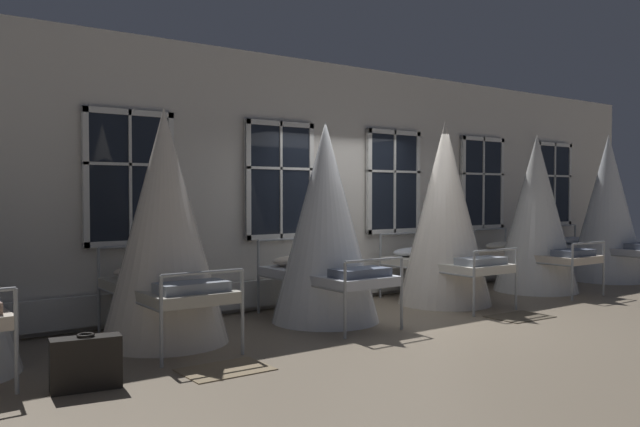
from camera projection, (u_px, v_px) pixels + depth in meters
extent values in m
plane|color=gray|center=(401.00, 314.00, 8.80)|extent=(28.59, 28.59, 0.00)
cube|color=silver|center=(336.00, 183.00, 9.90)|extent=(15.30, 0.10, 3.58)
cube|color=black|center=(130.00, 178.00, 7.89)|extent=(1.12, 0.02, 1.66)
cube|color=silver|center=(130.00, 243.00, 7.91)|extent=(1.12, 0.06, 0.07)
cube|color=silver|center=(129.00, 112.00, 7.86)|extent=(1.12, 0.06, 0.07)
cube|color=silver|center=(86.00, 177.00, 7.58)|extent=(0.07, 0.06, 1.66)
cube|color=silver|center=(171.00, 179.00, 8.20)|extent=(0.07, 0.06, 1.66)
cube|color=silver|center=(130.00, 178.00, 7.89)|extent=(0.04, 0.06, 1.66)
cube|color=silver|center=(130.00, 164.00, 7.88)|extent=(1.12, 0.06, 0.04)
cube|color=black|center=(280.00, 180.00, 9.17)|extent=(1.12, 0.02, 1.66)
cube|color=silver|center=(280.00, 236.00, 9.20)|extent=(1.12, 0.06, 0.07)
cube|color=silver|center=(280.00, 124.00, 9.15)|extent=(1.12, 0.06, 0.07)
cube|color=silver|center=(248.00, 180.00, 8.86)|extent=(0.07, 0.06, 1.66)
cube|color=silver|center=(311.00, 181.00, 9.48)|extent=(0.07, 0.06, 1.66)
cube|color=silver|center=(280.00, 180.00, 9.17)|extent=(0.04, 0.06, 1.66)
cube|color=silver|center=(280.00, 168.00, 9.17)|extent=(1.12, 0.06, 0.04)
cube|color=black|center=(394.00, 182.00, 10.46)|extent=(1.12, 0.02, 1.66)
cube|color=silver|center=(394.00, 231.00, 10.48)|extent=(1.12, 0.06, 0.07)
cube|color=silver|center=(394.00, 132.00, 10.43)|extent=(1.12, 0.06, 0.07)
cube|color=silver|center=(369.00, 181.00, 10.14)|extent=(0.07, 0.06, 1.66)
cube|color=silver|center=(417.00, 182.00, 10.77)|extent=(0.07, 0.06, 1.66)
cube|color=silver|center=(394.00, 182.00, 10.46)|extent=(0.04, 0.06, 1.66)
cube|color=silver|center=(394.00, 172.00, 10.45)|extent=(1.12, 0.06, 0.04)
cube|color=black|center=(483.00, 183.00, 11.74)|extent=(1.12, 0.02, 1.66)
cube|color=silver|center=(482.00, 227.00, 11.76)|extent=(1.12, 0.06, 0.07)
cube|color=silver|center=(483.00, 139.00, 11.72)|extent=(1.12, 0.06, 0.07)
cube|color=silver|center=(463.00, 183.00, 11.43)|extent=(0.07, 0.06, 1.66)
cube|color=silver|center=(501.00, 183.00, 12.05)|extent=(0.07, 0.06, 1.66)
cube|color=silver|center=(483.00, 183.00, 11.74)|extent=(0.04, 0.06, 1.66)
cube|color=silver|center=(483.00, 174.00, 11.73)|extent=(1.12, 0.06, 0.04)
cube|color=black|center=(554.00, 184.00, 13.02)|extent=(1.12, 0.02, 1.66)
cube|color=silver|center=(554.00, 224.00, 13.05)|extent=(1.12, 0.06, 0.07)
cube|color=silver|center=(554.00, 145.00, 13.00)|extent=(1.12, 0.06, 0.07)
cube|color=silver|center=(538.00, 184.00, 12.71)|extent=(0.07, 0.06, 1.66)
cube|color=silver|center=(569.00, 184.00, 13.33)|extent=(0.07, 0.06, 1.66)
cube|color=silver|center=(554.00, 184.00, 13.02)|extent=(0.04, 0.06, 1.66)
cube|color=silver|center=(554.00, 176.00, 13.02)|extent=(1.12, 0.06, 0.04)
cube|color=silver|center=(342.00, 284.00, 9.85)|extent=(11.46, 0.10, 0.36)
cylinder|color=#9EA3A8|center=(16.00, 341.00, 5.25)|extent=(0.04, 0.04, 0.86)
cylinder|color=#9EA3A8|center=(99.00, 290.00, 7.61)|extent=(0.04, 0.04, 0.99)
cylinder|color=#9EA3A8|center=(168.00, 284.00, 8.11)|extent=(0.04, 0.04, 0.99)
cylinder|color=#9EA3A8|center=(161.00, 322.00, 6.05)|extent=(0.04, 0.04, 0.86)
cylinder|color=#9EA3A8|center=(242.00, 312.00, 6.55)|extent=(0.04, 0.04, 0.86)
cylinder|color=#9EA3A8|center=(126.00, 298.00, 6.83)|extent=(0.06, 1.91, 0.03)
cylinder|color=#9EA3A8|center=(201.00, 291.00, 7.33)|extent=(0.06, 1.91, 0.03)
cylinder|color=#9EA3A8|center=(134.00, 246.00, 7.84)|extent=(0.86, 0.04, 0.03)
cylinder|color=#9EA3A8|center=(203.00, 273.00, 6.29)|extent=(0.86, 0.04, 0.03)
cube|color=#B7B2A3|center=(165.00, 289.00, 7.08)|extent=(0.90, 1.94, 0.12)
ellipsoid|color=beige|center=(142.00, 271.00, 7.66)|extent=(0.66, 0.41, 0.14)
cube|color=#8C939E|center=(192.00, 287.00, 6.51)|extent=(0.71, 0.37, 0.10)
cone|color=silver|center=(165.00, 225.00, 7.06)|extent=(1.38, 1.38, 2.56)
cylinder|color=#9EA3A8|center=(258.00, 277.00, 8.81)|extent=(0.04, 0.04, 0.99)
cylinder|color=#9EA3A8|center=(310.00, 272.00, 9.31)|extent=(0.04, 0.04, 0.99)
cylinder|color=#9EA3A8|center=(345.00, 301.00, 7.26)|extent=(0.04, 0.04, 0.86)
cylinder|color=#9EA3A8|center=(402.00, 294.00, 7.76)|extent=(0.04, 0.04, 0.86)
cylinder|color=#9EA3A8|center=(297.00, 283.00, 8.03)|extent=(0.05, 1.91, 0.03)
cylinder|color=#9EA3A8|center=(352.00, 277.00, 8.53)|extent=(0.05, 1.91, 0.03)
cylinder|color=#9EA3A8|center=(285.00, 239.00, 9.05)|extent=(0.86, 0.04, 0.03)
cylinder|color=#9EA3A8|center=(374.00, 260.00, 7.50)|extent=(0.86, 0.04, 0.03)
cube|color=silver|center=(325.00, 275.00, 8.28)|extent=(0.90, 1.94, 0.12)
ellipsoid|color=beige|center=(294.00, 261.00, 8.86)|extent=(0.66, 0.41, 0.14)
cube|color=slate|center=(360.00, 272.00, 7.71)|extent=(0.71, 0.37, 0.10)
cone|color=white|center=(325.00, 221.00, 8.26)|extent=(1.38, 1.38, 2.54)
cylinder|color=#9EA3A8|center=(380.00, 266.00, 10.15)|extent=(0.04, 0.04, 0.99)
cylinder|color=#9EA3A8|center=(421.00, 263.00, 10.64)|extent=(0.04, 0.04, 0.99)
cylinder|color=#9EA3A8|center=(474.00, 284.00, 8.58)|extent=(0.04, 0.04, 0.86)
cylinder|color=#9EA3A8|center=(516.00, 279.00, 9.07)|extent=(0.04, 0.04, 0.86)
cylinder|color=#9EA3A8|center=(423.00, 270.00, 9.36)|extent=(0.08, 1.91, 0.03)
cylinder|color=#9EA3A8|center=(465.00, 266.00, 9.85)|extent=(0.08, 1.91, 0.03)
cylinder|color=#9EA3A8|center=(401.00, 233.00, 10.38)|extent=(0.86, 0.05, 0.03)
cylinder|color=#9EA3A8|center=(496.00, 250.00, 8.81)|extent=(0.86, 0.05, 0.03)
cube|color=silver|center=(444.00, 264.00, 9.61)|extent=(0.93, 1.96, 0.12)
ellipsoid|color=silver|center=(411.00, 252.00, 10.19)|extent=(0.67, 0.42, 0.14)
cube|color=#8C939E|center=(481.00, 261.00, 9.03)|extent=(0.71, 0.38, 0.10)
cone|color=silver|center=(445.00, 212.00, 9.58)|extent=(1.38, 1.38, 2.71)
cylinder|color=#9EA3A8|center=(474.00, 258.00, 11.40)|extent=(0.04, 0.04, 0.99)
cylinder|color=#9EA3A8|center=(505.00, 255.00, 11.90)|extent=(0.04, 0.04, 0.99)
cylinder|color=#9EA3A8|center=(572.00, 272.00, 9.85)|extent=(0.04, 0.04, 0.86)
cylinder|color=#9EA3A8|center=(603.00, 269.00, 10.36)|extent=(0.04, 0.04, 0.86)
cylinder|color=#9EA3A8|center=(520.00, 261.00, 10.62)|extent=(0.04, 1.91, 0.03)
cylinder|color=#9EA3A8|center=(551.00, 258.00, 11.13)|extent=(0.04, 1.91, 0.03)
cylinder|color=#9EA3A8|center=(490.00, 229.00, 11.64)|extent=(0.86, 0.04, 0.03)
cylinder|color=#9EA3A8|center=(589.00, 243.00, 10.09)|extent=(0.86, 0.04, 0.03)
cube|color=beige|center=(536.00, 256.00, 10.87)|extent=(0.89, 1.94, 0.12)
ellipsoid|color=silver|center=(501.00, 246.00, 11.45)|extent=(0.66, 0.40, 0.14)
cube|color=slate|center=(573.00, 253.00, 10.31)|extent=(0.71, 0.36, 0.10)
cone|color=white|center=(536.00, 213.00, 10.85)|extent=(1.38, 1.38, 2.62)
cylinder|color=#9EA3A8|center=(549.00, 251.00, 12.73)|extent=(0.04, 0.04, 0.99)
cylinder|color=#9EA3A8|center=(575.00, 249.00, 13.22)|extent=(0.04, 0.04, 0.99)
cylinder|color=#9EA3A8|center=(594.00, 254.00, 11.94)|extent=(0.07, 1.91, 0.03)
cylinder|color=#9EA3A8|center=(620.00, 251.00, 12.44)|extent=(0.07, 1.91, 0.03)
cylinder|color=#9EA3A8|center=(562.00, 226.00, 12.96)|extent=(0.86, 0.05, 0.03)
cube|color=silver|center=(607.00, 249.00, 12.19)|extent=(0.91, 1.95, 0.12)
ellipsoid|color=silver|center=(573.00, 240.00, 12.77)|extent=(0.66, 0.41, 0.14)
cone|color=white|center=(608.00, 207.00, 12.17)|extent=(1.38, 1.38, 2.74)
cube|color=#8E7A5B|center=(225.00, 369.00, 5.98)|extent=(0.80, 0.56, 0.01)
cube|color=brown|center=(520.00, 317.00, 8.55)|extent=(0.82, 0.59, 0.01)
cube|color=black|center=(86.00, 363.00, 5.38)|extent=(0.59, 0.29, 0.44)
cube|color=tan|center=(84.00, 360.00, 5.47)|extent=(0.50, 0.10, 0.03)
torus|color=black|center=(86.00, 335.00, 5.37)|extent=(0.17, 0.17, 0.02)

